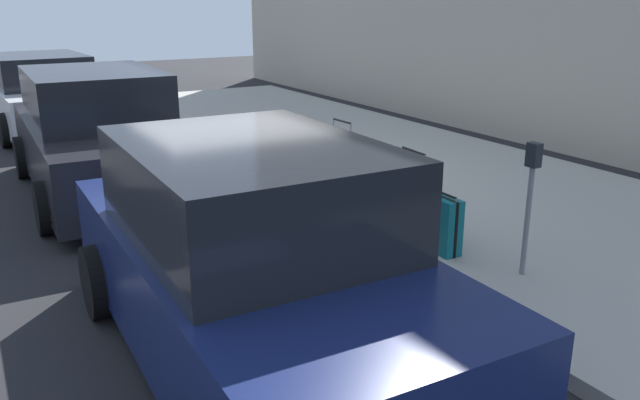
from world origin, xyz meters
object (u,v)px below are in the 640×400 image
Objects in this scene: suitcase_olive_4 at (342,170)px; suitcase_red_3 at (359,186)px; suitcase_navy_5 at (317,167)px; bollard_post at (258,143)px; parked_car_navy_0 at (253,264)px; suitcase_teal_0 at (444,225)px; parked_car_charcoal_1 at (99,137)px; suitcase_silver_1 at (411,207)px; suitcase_maroon_2 at (383,197)px; parked_car_white_2 at (42,95)px; parking_meter at (530,191)px; fire_hydrant at (289,147)px.

suitcase_red_3 is at bearing 170.71° from suitcase_olive_4.
bollard_post is at bearing 5.20° from suitcase_navy_5.
suitcase_olive_4 is 0.24× the size of parked_car_navy_0.
parked_car_charcoal_1 is at bearing 28.85° from suitcase_teal_0.
suitcase_olive_4 is at bearing -4.71° from suitcase_silver_1.
suitcase_teal_0 is 2.65m from suitcase_navy_5.
parked_car_white_2 is at bearing 15.60° from suitcase_maroon_2.
suitcase_olive_4 is 2.97m from parking_meter.
suitcase_olive_4 is 7.97m from parked_car_white_2.
suitcase_maroon_2 is at bearing -54.55° from parked_car_navy_0.
parked_car_navy_0 is 0.95× the size of parked_car_white_2.
suitcase_red_3 is 0.18× the size of parked_car_white_2.
suitcase_maroon_2 is 1.03× the size of suitcase_red_3.
parked_car_navy_0 is (-4.16, 2.47, 0.23)m from fire_hydrant.
suitcase_maroon_2 is at bearing 173.68° from suitcase_olive_4.
bollard_post is (3.19, 0.09, 0.04)m from suitcase_maroon_2.
parked_car_charcoal_1 is at bearing 69.15° from fire_hydrant.
parked_car_charcoal_1 is (5.22, 2.72, -0.17)m from parking_meter.
parked_car_white_2 is (6.21, 2.47, 0.17)m from fire_hydrant.
suitcase_maroon_2 is (1.03, 0.02, 0.02)m from suitcase_teal_0.
suitcase_olive_4 is at bearing 3.58° from parking_meter.
parked_car_charcoal_1 is 1.02× the size of parked_car_white_2.
fire_hydrant is at bearing -1.29° from suitcase_maroon_2.
suitcase_silver_1 is 0.22× the size of parked_car_charcoal_1.
suitcase_navy_5 is at bearing 4.25° from parking_meter.
suitcase_maroon_2 is at bearing 9.43° from parking_meter.
suitcase_red_3 is at bearing -0.52° from suitcase_teal_0.
suitcase_silver_1 is at bearing 13.60° from parking_meter.
bollard_post is 5.44m from parked_car_navy_0.
parked_car_charcoal_1 is 5.27m from parked_car_white_2.
suitcase_maroon_2 is 2.44m from fire_hydrant.
bollard_post is at bearing 2.71° from suitcase_red_3.
fire_hydrant is at bearing -1.30° from suitcase_silver_1.
suitcase_silver_1 is 1.43m from parking_meter.
suitcase_maroon_2 is 0.81× the size of suitcase_olive_4.
fire_hydrant is 6.69m from parked_car_white_2.
suitcase_navy_5 is (0.52, 0.07, -0.07)m from suitcase_olive_4.
suitcase_silver_1 is 1.09× the size of suitcase_navy_5.
suitcase_teal_0 is 1.57m from suitcase_red_3.
fire_hydrant reaches higher than suitcase_teal_0.
parking_meter reaches higher than suitcase_red_3.
suitcase_olive_4 is at bearing -2.82° from suitcase_teal_0.
suitcase_red_3 is 0.64× the size of parking_meter.
suitcase_olive_4 is at bearing -6.32° from suitcase_maroon_2.
suitcase_red_3 is 1.02× the size of fire_hydrant.
suitcase_olive_4 is 3.80m from parked_car_navy_0.
fire_hydrant is at bearing -110.85° from parked_car_charcoal_1.
suitcase_navy_5 is 3.50m from parking_meter.
parking_meter reaches higher than suitcase_silver_1.
suitcase_maroon_2 is 1.93m from parking_meter.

